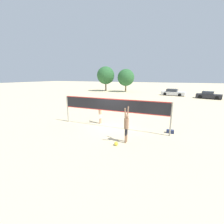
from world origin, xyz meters
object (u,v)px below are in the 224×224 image
Objects in this scene: player_blocker at (100,111)px; player_spiker at (126,124)px; volleyball_net at (112,107)px; tree_left_cluster at (126,78)px; gear_bag at (170,131)px; parked_car_near at (209,95)px; tree_right_cluster at (106,75)px; volleyball at (116,144)px; parked_car_mid at (173,93)px.

player_spiker is at bearing 49.04° from player_blocker.
tree_left_cluster is (-8.17, 28.43, 2.03)m from volleyball_net.
tree_left_cluster is at bearing -166.27° from player_blocker.
player_blocker is 5.78m from gear_bag.
parked_car_near is at bearing 65.43° from volleyball_net.
player_spiker is 4.31m from player_blocker.
volleyball is at bearing -63.52° from tree_right_cluster.
volleyball_net is at bearing 64.92° from player_blocker.
player_spiker is 1.08× the size of player_blocker.
tree_right_cluster reaches higher than tree_left_cluster.
player_blocker is at bearing -104.52° from parked_car_near.
volleyball_net is 4.64m from gear_bag.
player_spiker is at bearing -95.03° from parked_car_near.
tree_left_cluster reaches higher than parked_car_mid.
parked_car_mid is at bearing 91.21° from gear_bag.
tree_left_cluster is at bearing -0.13° from tree_right_cluster.
volleyball_net reaches higher than player_blocker.
player_blocker is at bearing 179.28° from gear_bag.
tree_left_cluster is at bearing 172.13° from parked_car_mid.
player_blocker is at bearing -92.11° from parked_car_mid.
tree_left_cluster is 5.95m from tree_right_cluster.
volleyball is (2.86, -3.46, -0.96)m from player_blocker.
parked_car_mid is at bearing 171.19° from parked_car_near.
tree_left_cluster is (-9.65, 31.24, 3.62)m from volleyball.
player_blocker is 0.35× the size of tree_left_cluster.
volleyball_net is 1.29× the size of tree_right_cluster.
parked_car_near is at bearing -18.69° from player_spiker.
gear_bag is at bearing 50.00° from volleyball.
parked_car_near is 25.25m from tree_right_cluster.
volleyball is 27.45m from parked_car_mid.
gear_bag is at bearing -91.30° from parked_car_near.
tree_right_cluster is (-15.96, 30.62, 3.13)m from player_spiker.
volleyball is at bearing -84.73° from parked_car_mid.
tree_right_cluster is (-5.92, 0.01, 0.57)m from tree_left_cluster.
player_spiker reaches higher than gear_bag.
parked_car_mid reaches higher than gear_bag.
parked_car_near is 0.74× the size of tree_left_cluster.
tree_right_cluster reaches higher than player_spiker.
parked_car_mid is (-6.21, 2.57, 0.02)m from parked_car_near.
tree_right_cluster is at bearing 27.54° from player_spiker.
player_blocker is 28.72m from tree_left_cluster.
parked_car_near is at bearing 70.94° from volleyball.
volleyball is at bearing -130.00° from gear_bag.
tree_left_cluster is at bearing 174.08° from parked_car_near.
parked_car_near is (10.03, 21.95, -1.10)m from volleyball_net.
player_blocker is at bearing 129.53° from volleyball.
gear_bag is (4.32, 0.57, -1.59)m from volleyball_net.
tree_left_cluster reaches higher than volleyball.
player_spiker is 1.30m from volleyball.
tree_right_cluster is (-14.09, 28.44, 2.60)m from volleyball_net.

